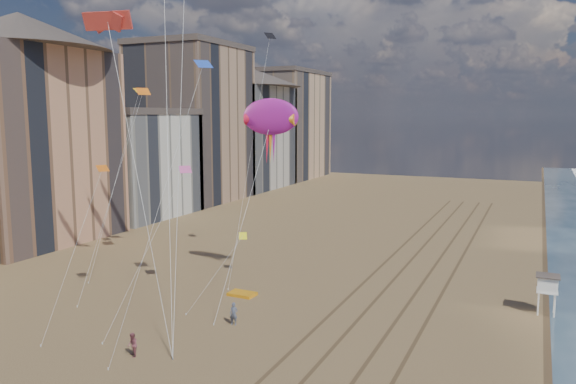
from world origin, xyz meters
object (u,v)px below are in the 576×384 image
at_px(kite_flyer_a, 234,314).
at_px(kite_flyer_b, 132,345).
at_px(lifeguard_stand, 548,284).
at_px(grounded_kite, 242,294).
at_px(show_kite, 270,117).

relative_size(kite_flyer_a, kite_flyer_b, 1.07).
bearing_deg(lifeguard_stand, kite_flyer_a, -150.52).
distance_m(lifeguard_stand, kite_flyer_b, 32.30).
distance_m(grounded_kite, kite_flyer_a, 7.11).
bearing_deg(show_kite, kite_flyer_b, -95.74).
bearing_deg(grounded_kite, kite_flyer_a, -63.80).
distance_m(lifeguard_stand, kite_flyer_a, 25.20).
distance_m(show_kite, kite_flyer_b, 23.09).
bearing_deg(lifeguard_stand, kite_flyer_b, -141.36).
distance_m(lifeguard_stand, grounded_kite, 25.51).
xyz_separation_m(grounded_kite, show_kite, (1.28, 3.26, 15.64)).
relative_size(grounded_kite, show_kite, 0.12).
bearing_deg(kite_flyer_a, grounded_kite, 104.73).
height_order(lifeguard_stand, kite_flyer_b, lifeguard_stand).
relative_size(lifeguard_stand, kite_flyer_b, 1.97).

